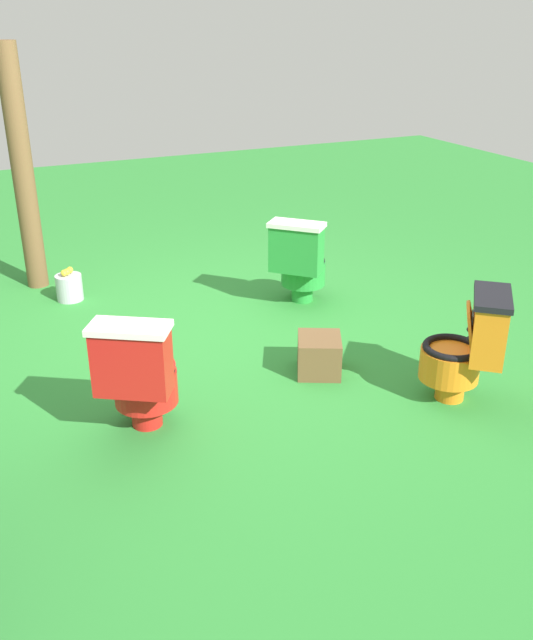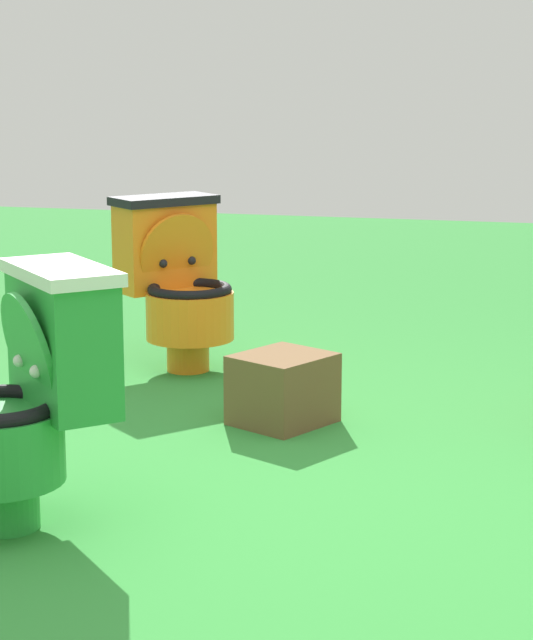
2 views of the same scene
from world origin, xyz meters
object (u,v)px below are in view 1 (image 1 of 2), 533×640
toilet_orange (468,346)px  small_crate (319,355)px  lemon_bucket (69,287)px  toilet_red (140,375)px  wooden_post (23,171)px  toilet_green (300,261)px

toilet_orange → small_crate: (0.70, 0.64, -0.25)m
small_crate → lemon_bucket: bearing=32.4°
toilet_red → wooden_post: wooden_post is taller
toilet_orange → lemon_bucket: size_ratio=2.63×
toilet_red → toilet_orange: 1.97m
small_crate → lemon_bucket: size_ratio=1.15×
toilet_red → small_crate: size_ratio=2.28×
toilet_red → toilet_orange: bearing=17.6°
toilet_orange → small_crate: bearing=82.4°
toilet_orange → wooden_post: wooden_post is taller
toilet_red → toilet_orange: same height
toilet_orange → small_crate: size_ratio=2.28×
wooden_post → toilet_orange: bearing=-146.6°
small_crate → toilet_orange: bearing=-137.9°
toilet_red → lemon_bucket: toilet_red is taller
toilet_green → toilet_red: bearing=-96.5°
toilet_red → wooden_post: size_ratio=0.36×
lemon_bucket → wooden_post: bearing=22.4°
toilet_green → wooden_post: bearing=-169.9°
toilet_orange → lemon_bucket: 3.35m
toilet_orange → wooden_post: size_ratio=0.36×
toilet_red → small_crate: bearing=41.4°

